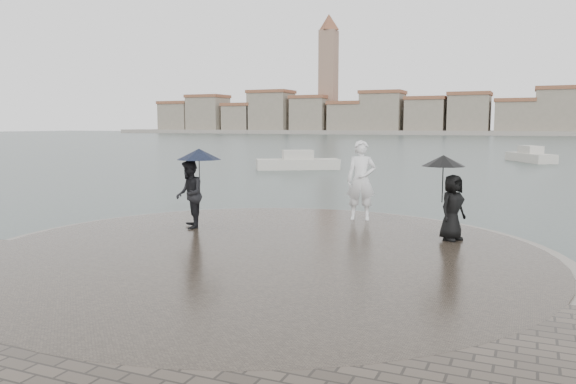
% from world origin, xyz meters
% --- Properties ---
extents(ground, '(400.00, 400.00, 0.00)m').
position_xyz_m(ground, '(0.00, 0.00, 0.00)').
color(ground, '#2B3835').
rests_on(ground, ground).
extents(kerb_ring, '(12.50, 12.50, 0.32)m').
position_xyz_m(kerb_ring, '(0.00, 3.50, 0.16)').
color(kerb_ring, gray).
rests_on(kerb_ring, ground).
extents(quay_tip, '(11.90, 11.90, 0.36)m').
position_xyz_m(quay_tip, '(0.00, 3.50, 0.18)').
color(quay_tip, '#2D261E').
rests_on(quay_tip, ground).
extents(statue, '(0.90, 0.69, 2.21)m').
position_xyz_m(statue, '(0.83, 7.97, 1.47)').
color(statue, white).
rests_on(statue, quay_tip).
extents(visitor_left, '(1.34, 1.21, 2.04)m').
position_xyz_m(visitor_left, '(-2.77, 5.01, 1.52)').
color(visitor_left, black).
rests_on(visitor_left, quay_tip).
extents(visitor_right, '(1.14, 1.05, 1.95)m').
position_xyz_m(visitor_right, '(3.46, 6.14, 1.47)').
color(visitor_right, black).
rests_on(visitor_right, quay_tip).
extents(far_skyline, '(260.00, 20.00, 37.00)m').
position_xyz_m(far_skyline, '(-6.29, 160.71, 5.61)').
color(far_skyline, gray).
rests_on(far_skyline, ground).
extents(boats, '(35.18, 19.42, 1.50)m').
position_xyz_m(boats, '(5.34, 34.88, 0.38)').
color(boats, '#B8B2A5').
rests_on(boats, ground).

